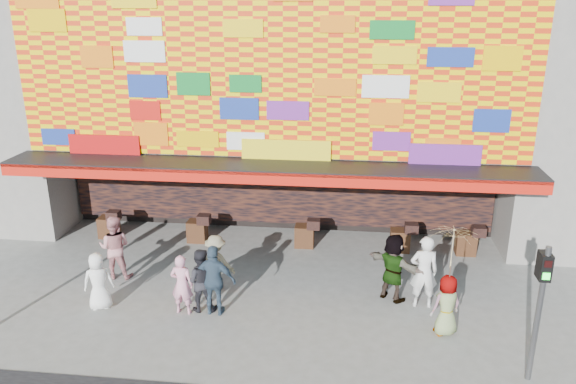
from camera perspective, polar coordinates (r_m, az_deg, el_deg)
name	(u,v)px	position (r m, az deg, el deg)	size (l,w,h in m)	color
ground	(247,321)	(14.15, -4.14, -12.96)	(90.00, 90.00, 0.00)	slate
shop_building	(286,67)	(20.23, -0.18, 12.59)	(15.20, 9.40, 10.00)	gray
signal_right	(541,300)	(12.33, 24.27, -9.93)	(0.22, 0.20, 3.00)	#59595B
ped_a	(98,281)	(15.07, -18.70, -8.57)	(0.74, 0.48, 1.52)	white
ped_b	(182,284)	(14.32, -10.73, -9.21)	(0.58, 0.38, 1.58)	pink
ped_c	(200,280)	(14.36, -8.90, -8.83)	(0.81, 0.63, 1.67)	#232228
ped_d	(216,263)	(15.28, -7.32, -7.15)	(1.02, 0.58, 1.57)	gray
ped_e	(215,280)	(14.10, -7.48, -8.90)	(1.08, 0.45, 1.84)	#35495D
ped_f	(393,267)	(14.89, 10.65, -7.53)	(1.69, 0.54, 1.83)	gray
ped_g	(447,305)	(13.79, 15.81, -11.01)	(0.73, 0.48, 1.50)	gray
ped_h	(424,272)	(14.70, 13.64, -7.89)	(0.70, 0.46, 1.93)	silver
ped_i	(115,247)	(16.50, -17.19, -5.37)	(0.89, 0.69, 1.83)	#C88185
parasol	(453,248)	(13.14, 16.37, -5.51)	(1.11, 1.13, 1.95)	beige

